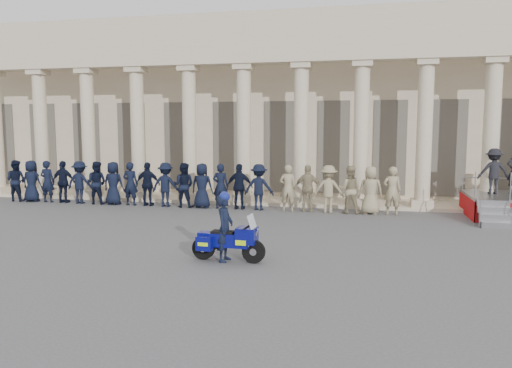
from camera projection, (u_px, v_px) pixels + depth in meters
name	position (u px, v px, depth m)	size (l,w,h in m)	color
ground	(222.00, 245.00, 14.90)	(90.00, 90.00, 0.00)	#4B4B4E
building	(294.00, 109.00, 28.67)	(40.00, 12.50, 9.00)	#C2AF91
officer_rank	(185.00, 185.00, 21.84)	(18.11, 0.74, 1.96)	black
motorcycle	(229.00, 241.00, 13.10)	(2.01, 0.83, 1.29)	black
rider	(225.00, 227.00, 13.08)	(0.45, 0.66, 1.86)	black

